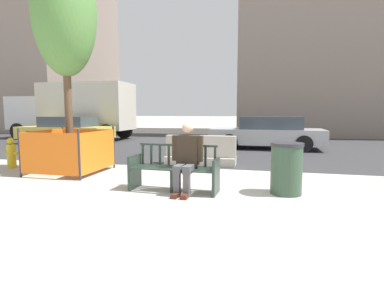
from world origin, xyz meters
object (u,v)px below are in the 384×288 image
jersey_barrier_centre (201,153)px  trash_bin (286,168)px  car_taxi_near (67,130)px  street_bench (174,170)px  seated_person (187,156)px  delivery_truck (75,109)px  street_tree (64,13)px  car_sedan_mid (268,132)px  construction_fence (70,150)px  fire_hydrant (11,154)px

jersey_barrier_centre → trash_bin: 3.42m
car_taxi_near → jersey_barrier_centre: bearing=-29.3°
trash_bin → car_taxi_near: bearing=144.5°
street_bench → jersey_barrier_centre: 2.93m
seated_person → delivery_truck: bearing=133.2°
street_tree → car_sedan_mid: street_tree is taller
construction_fence → delivery_truck: 9.97m
fire_hydrant → trash_bin: bearing=-7.9°
street_bench → seated_person: seated_person is taller
street_tree → fire_hydrant: 3.97m
trash_bin → fire_hydrant: 7.10m
seated_person → construction_fence: seated_person is taller
car_sedan_mid → trash_bin: size_ratio=4.77×
seated_person → construction_fence: (-3.31, 1.19, -0.12)m
car_sedan_mid → seated_person: bearing=-101.9°
delivery_truck → jersey_barrier_centre: bearing=-37.1°
street_bench → street_tree: (-3.05, 1.12, 3.46)m
seated_person → street_tree: bearing=160.3°
car_taxi_near → construction_fence: bearing=-53.3°
car_sedan_mid → fire_hydrant: 9.08m
trash_bin → fire_hydrant: size_ratio=1.16×
seated_person → jersey_barrier_centre: bearing=96.7°
street_bench → seated_person: 0.40m
fire_hydrant → car_taxi_near: bearing=113.4°
seated_person → delivery_truck: 12.94m
street_tree → delivery_truck: street_tree is taller
street_bench → trash_bin: 2.09m
street_tree → fire_hydrant: size_ratio=6.62×
street_tree → delivery_truck: (-5.52, 8.22, -2.17)m
seated_person → car_sedan_mid: (1.55, 7.35, -0.01)m
street_bench → jersey_barrier_centre: street_bench is taller
seated_person → car_sedan_mid: car_sedan_mid is taller
jersey_barrier_centre → construction_fence: size_ratio=1.25×
jersey_barrier_centre → delivery_truck: size_ratio=0.29×
street_tree → delivery_truck: 10.14m
delivery_truck → trash_bin: (10.64, -9.07, -1.21)m
car_sedan_mid → delivery_truck: delivery_truck is taller
street_bench → jersey_barrier_centre: bearing=91.7°
trash_bin → fire_hydrant: bearing=172.1°
fire_hydrant → car_sedan_mid: bearing=41.7°
seated_person → jersey_barrier_centre: 3.03m
street_bench → construction_fence: 3.25m
seated_person → trash_bin: size_ratio=1.39×
construction_fence → car_sedan_mid: 7.85m
delivery_truck → trash_bin: size_ratio=7.20×
car_sedan_mid → fire_hydrant: bearing=-138.3°
jersey_barrier_centre → street_tree: size_ratio=0.37×
construction_fence → trash_bin: size_ratio=1.69×
street_tree → trash_bin: 6.19m
jersey_barrier_centre → delivery_truck: bearing=142.9°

